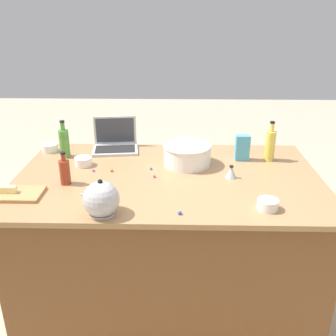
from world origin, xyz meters
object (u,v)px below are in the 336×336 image
bottle_oil (270,145)px  kitchen_timer (231,172)px  ramekin_small (268,204)px  bottle_soy (65,171)px  cutting_board (11,194)px  kettle (101,200)px  ramekin_medium (50,148)px  bottle_olive (64,142)px  candy_bag (242,148)px  butter_stick_left (6,189)px  ramekin_wide (83,161)px  mixing_bowl_large (187,154)px  laptop (115,143)px

bottle_oil → kitchen_timer: 0.41m
ramekin_small → bottle_oil: bearing=-102.6°
bottle_soy → cutting_board: bearing=31.5°
kettle → ramekin_small: kettle is taller
kettle → ramekin_medium: kettle is taller
bottle_olive → cutting_board: bottle_olive is taller
candy_bag → ramekin_medium: bearing=-5.5°
butter_stick_left → ramekin_medium: (-0.03, -0.68, -0.01)m
bottle_soy → bottle_oil: bearing=-162.3°
bottle_soy → ramekin_wide: (-0.04, -0.27, -0.05)m
bottle_olive → kettle: bottle_olive is taller
cutting_board → ramekin_medium: (-0.00, -0.68, 0.02)m
ramekin_small → candy_bag: (0.03, -0.67, 0.06)m
bottle_oil → butter_stick_left: 1.62m
butter_stick_left → ramekin_wide: (-0.32, -0.43, -0.01)m
butter_stick_left → mixing_bowl_large: bearing=-154.7°
laptop → ramekin_wide: bearing=62.3°
laptop → cutting_board: size_ratio=1.01×
bottle_soy → kettle: bearing=128.3°
laptop → butter_stick_left: 0.87m
bottle_olive → kettle: 0.86m
ramekin_small → laptop: bearing=-43.7°
ramekin_small → ramekin_medium: size_ratio=0.99×
mixing_bowl_large → candy_bag: 0.37m
mixing_bowl_large → kitchen_timer: bearing=141.7°
bottle_soy → cutting_board: (0.25, 0.16, -0.07)m
butter_stick_left → ramekin_small: size_ratio=1.04×
ramekin_wide → bottle_olive: bearing=-44.3°
cutting_board → candy_bag: candy_bag is taller
mixing_bowl_large → candy_bag: candy_bag is taller
laptop → bottle_oil: (-1.04, 0.18, 0.06)m
ramekin_small → ramekin_medium: bearing=-30.8°
bottle_soy → butter_stick_left: 0.32m
cutting_board → butter_stick_left: size_ratio=3.00×
ramekin_medium → ramekin_wide: size_ratio=0.99×
kettle → butter_stick_left: bearing=-18.8°
bottle_oil → ramekin_wide: bottle_oil is taller
laptop → ramekin_small: (-0.89, 0.85, -0.02)m
candy_bag → kettle: bearing=43.1°
laptop → ramekin_small: size_ratio=3.14×
laptop → ramekin_wide: size_ratio=3.07×
cutting_board → laptop: bearing=-121.7°
mixing_bowl_large → ramekin_medium: (0.95, -0.22, -0.04)m
butter_stick_left → ramekin_wide: bearing=-126.6°
cutting_board → candy_bag: 1.43m
laptop → kettle: (-0.07, 0.92, 0.03)m
bottle_olive → ramekin_wide: size_ratio=2.31×
laptop → ramekin_medium: size_ratio=3.09×
mixing_bowl_large → ramekin_wide: bearing=2.9°
bottle_oil → kitchen_timer: bearing=45.5°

